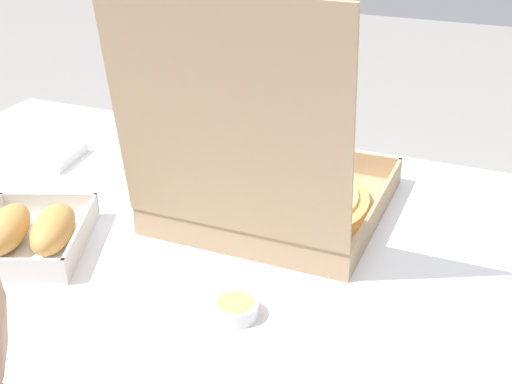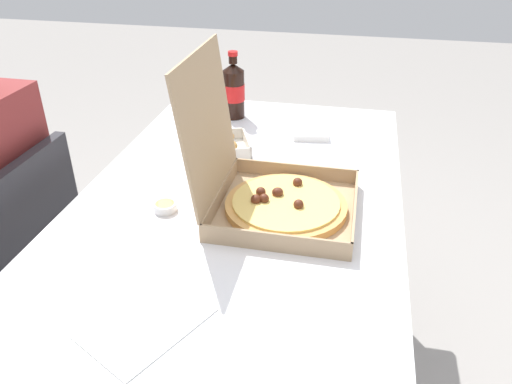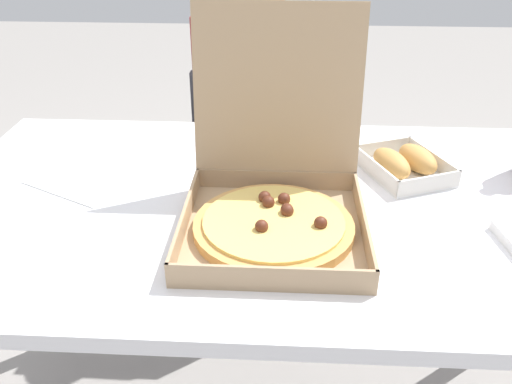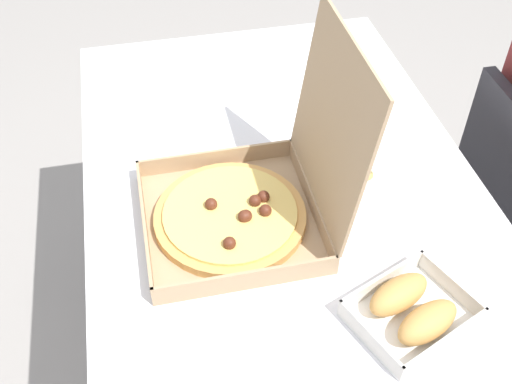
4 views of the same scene
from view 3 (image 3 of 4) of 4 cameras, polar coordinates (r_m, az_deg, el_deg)
dining_table at (r=1.13m, az=2.50°, el=-4.12°), size 1.42×0.80×0.73m
chair at (r=1.77m, az=0.06°, el=2.66°), size 0.40×0.40×0.83m
diner_person at (r=1.74m, az=0.19°, el=9.60°), size 0.36×0.41×1.15m
pizza_box_open at (r=0.99m, az=1.86°, el=-0.90°), size 0.33×0.37×0.37m
bread_side_box at (r=1.22m, az=15.30°, el=2.96°), size 0.21×0.23×0.06m
paper_menu at (r=1.22m, az=-17.89°, el=1.22°), size 0.26×0.23×0.00m
dipping_sauce_cup at (r=1.23m, az=-0.49°, el=3.49°), size 0.06×0.06×0.02m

